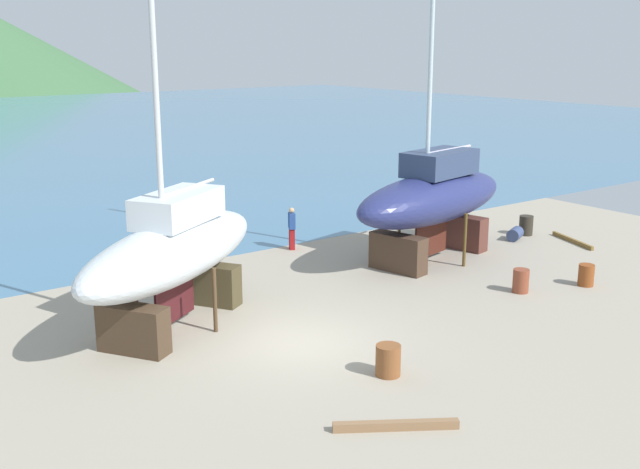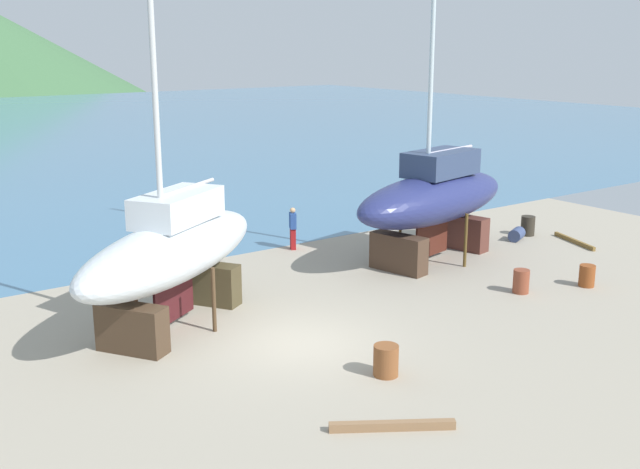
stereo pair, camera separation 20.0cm
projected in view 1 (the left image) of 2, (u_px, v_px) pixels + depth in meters
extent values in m
plane|color=#A39986|center=(352.00, 370.00, 19.47)|extent=(44.69, 44.69, 0.00)
cube|color=#463124|center=(398.00, 253.00, 27.73)|extent=(1.14, 2.28, 1.37)
cube|color=#552E26|center=(460.00, 232.00, 30.83)|extent=(1.14, 2.28, 1.37)
cylinder|color=brown|center=(465.00, 240.00, 28.23)|extent=(0.12, 0.12, 2.02)
cylinder|color=#513E23|center=(399.00, 227.00, 30.16)|extent=(0.12, 0.12, 2.02)
ellipsoid|color=navy|center=(432.00, 198.00, 28.86)|extent=(8.94, 4.44, 1.87)
cube|color=#491F16|center=(431.00, 239.00, 29.25)|extent=(2.03, 0.51, 1.31)
cube|color=navy|center=(440.00, 163.00, 28.85)|extent=(3.35, 2.24, 0.93)
cylinder|color=silver|center=(433.00, 6.00, 26.83)|extent=(0.17, 0.17, 12.33)
cylinder|color=silver|center=(449.00, 150.00, 29.21)|extent=(2.95, 0.74, 0.12)
cube|color=#463323|center=(133.00, 329.00, 20.42)|extent=(1.64, 2.01, 1.31)
cube|color=#473D26|center=(210.00, 284.00, 24.25)|extent=(1.64, 2.01, 1.31)
cylinder|color=#4C3722|center=(215.00, 300.00, 21.80)|extent=(0.12, 0.12, 1.93)
cylinder|color=#54331C|center=(136.00, 290.00, 22.72)|extent=(0.12, 0.12, 1.93)
ellipsoid|color=silver|center=(172.00, 252.00, 21.93)|extent=(8.42, 6.62, 1.75)
cube|color=#431619|center=(175.00, 300.00, 22.30)|extent=(1.75, 1.17, 1.22)
cube|color=silver|center=(178.00, 207.00, 22.02)|extent=(3.35, 2.87, 0.87)
cylinder|color=silver|center=(189.00, 188.00, 22.48)|extent=(2.55, 1.70, 0.12)
cube|color=maroon|center=(292.00, 239.00, 30.73)|extent=(0.33, 0.39, 0.87)
cube|color=navy|center=(292.00, 221.00, 30.54)|extent=(0.41, 0.50, 0.63)
sphere|color=tan|center=(292.00, 210.00, 30.44)|extent=(0.22, 0.22, 0.22)
cylinder|color=brown|center=(586.00, 275.00, 26.12)|extent=(0.63, 0.63, 0.75)
cylinder|color=brown|center=(521.00, 281.00, 25.42)|extent=(0.59, 0.59, 0.80)
cylinder|color=#37466E|center=(515.00, 234.00, 32.18)|extent=(0.98, 0.83, 0.53)
cylinder|color=#2F2921|center=(526.00, 225.00, 33.03)|extent=(0.77, 0.77, 0.85)
cylinder|color=brown|center=(388.00, 360.00, 19.05)|extent=(0.87, 0.87, 0.80)
cube|color=#8C6746|center=(396.00, 425.00, 16.42)|extent=(2.42, 1.64, 0.20)
cube|color=brown|center=(572.00, 241.00, 31.82)|extent=(1.04, 2.62, 0.17)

